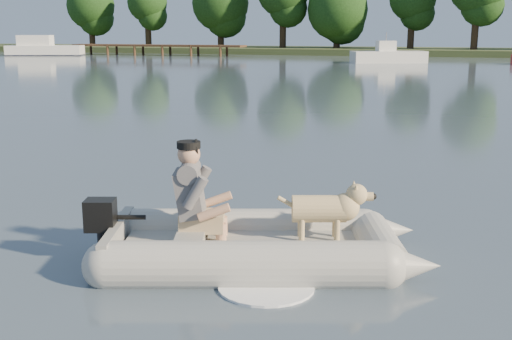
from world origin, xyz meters
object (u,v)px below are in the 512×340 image
(dock, at_px, (157,50))
(cabin_cruiser, at_px, (45,45))
(dinghy, at_px, (258,208))
(man, at_px, (192,190))
(dog, at_px, (319,213))
(motorboat, at_px, (389,48))

(dock, xyz_separation_m, cabin_cruiser, (-10.11, -3.89, 0.46))
(dinghy, bearing_deg, man, 175.76)
(man, bearing_deg, dog, 0.00)
(dock, xyz_separation_m, dinghy, (26.76, -51.66, 0.10))
(motorboat, bearing_deg, dock, 138.95)
(cabin_cruiser, bearing_deg, dog, -72.03)
(dinghy, bearing_deg, motorboat, 76.80)
(man, xyz_separation_m, dog, (1.34, 0.43, -0.27))
(dock, distance_m, dog, 58.25)
(dock, relative_size, dog, 18.43)
(man, height_order, dog, man)
(dock, bearing_deg, motorboat, -18.11)
(dinghy, relative_size, cabin_cruiser, 0.67)
(dock, relative_size, cabin_cruiser, 2.41)
(dinghy, xyz_separation_m, dog, (0.63, 0.26, -0.08))
(dinghy, relative_size, dog, 5.15)
(dinghy, height_order, motorboat, motorboat)
(cabin_cruiser, relative_size, motorboat, 1.29)
(man, relative_size, cabin_cruiser, 0.15)
(dinghy, distance_m, man, 0.76)
(dock, distance_m, man, 58.01)
(cabin_cruiser, bearing_deg, dinghy, -72.65)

